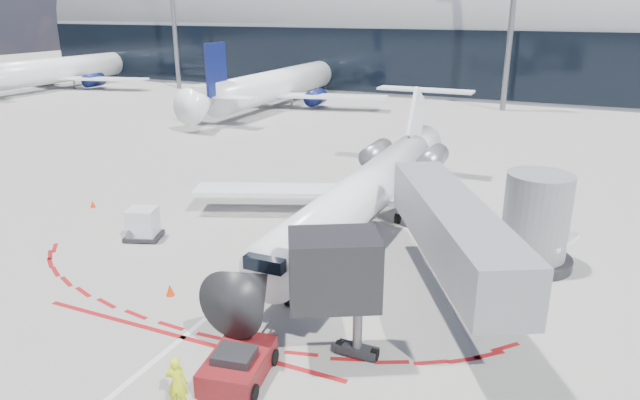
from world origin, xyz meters
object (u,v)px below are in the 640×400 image
at_px(pushback_tug, 238,365).
at_px(ramp_worker, 177,383).
at_px(uld_container, 143,224).
at_px(regional_jet, 368,189).

relative_size(pushback_tug, ramp_worker, 2.55).
height_order(ramp_worker, uld_container, ramp_worker).
relative_size(regional_jet, ramp_worker, 14.48).
relative_size(ramp_worker, uld_container, 0.83).
distance_m(regional_jet, pushback_tug, 15.79).
xyz_separation_m(regional_jet, uld_container, (-10.94, -6.85, -1.48)).
bearing_deg(ramp_worker, regional_jet, -110.37).
relative_size(regional_jet, uld_container, 12.03).
bearing_deg(uld_container, ramp_worker, -66.15).
height_order(regional_jet, pushback_tug, regional_jet).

